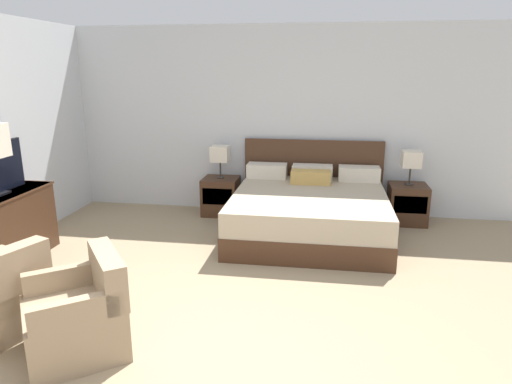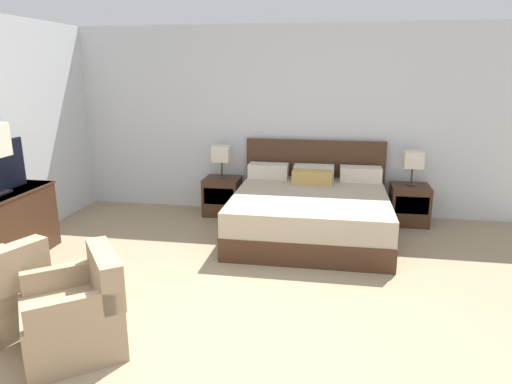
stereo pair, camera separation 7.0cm
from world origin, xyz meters
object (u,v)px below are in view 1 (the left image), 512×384
at_px(table_lamp_left, 220,154).
at_px(dresser, 3,228).
at_px(nightstand_right, 407,204).
at_px(armchair_companion, 80,316).
at_px(bed, 309,211).
at_px(nightstand_left, 221,196).
at_px(table_lamp_right, 411,160).

relative_size(table_lamp_left, dresser, 0.37).
bearing_deg(dresser, nightstand_right, 24.69).
relative_size(dresser, armchair_companion, 1.34).
bearing_deg(table_lamp_left, bed, -27.37).
bearing_deg(dresser, armchair_companion, -39.73).
distance_m(bed, nightstand_left, 1.50).
distance_m(table_lamp_right, armchair_companion, 4.61).
bearing_deg(table_lamp_left, nightstand_left, -90.00).
bearing_deg(dresser, table_lamp_right, 24.71).
xyz_separation_m(table_lamp_right, armchair_companion, (-2.93, -3.50, -0.61)).
bearing_deg(nightstand_right, table_lamp_left, 179.97).
bearing_deg(table_lamp_right, nightstand_left, -179.97).
xyz_separation_m(nightstand_left, nightstand_right, (2.66, 0.00, 0.00)).
relative_size(nightstand_left, dresser, 0.42).
relative_size(nightstand_left, table_lamp_right, 1.15).
height_order(table_lamp_left, table_lamp_right, same).
height_order(nightstand_left, table_lamp_right, table_lamp_right).
xyz_separation_m(nightstand_left, armchair_companion, (-0.28, -3.50, 0.01)).
distance_m(nightstand_left, nightstand_right, 2.66).
bearing_deg(table_lamp_left, dresser, -132.55).
bearing_deg(armchair_companion, dresser, 140.27).
bearing_deg(dresser, bed, 23.59).
bearing_deg(bed, nightstand_left, 152.68).
height_order(bed, armchair_companion, bed).
height_order(nightstand_left, armchair_companion, armchair_companion).
height_order(bed, table_lamp_right, bed).
bearing_deg(nightstand_right, armchair_companion, -130.00).
xyz_separation_m(bed, table_lamp_right, (1.33, 0.69, 0.58)).
xyz_separation_m(dresser, armchair_companion, (1.66, -1.38, -0.12)).
bearing_deg(bed, table_lamp_left, 152.63).
distance_m(dresser, armchair_companion, 2.17).
xyz_separation_m(table_lamp_left, dresser, (-1.94, -2.11, -0.49)).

